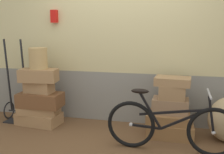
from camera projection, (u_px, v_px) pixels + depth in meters
ground at (111, 143)px, 3.58m from camera, size 8.47×5.20×0.06m
station_building at (124, 35)px, 4.11m from camera, size 6.47×0.74×2.78m
suitcase_0 at (39, 118)px, 4.17m from camera, size 0.72×0.45×0.18m
suitcase_1 at (39, 110)px, 4.14m from camera, size 0.65×0.40×0.11m
suitcase_2 at (40, 100)px, 4.10m from camera, size 0.68×0.38×0.22m
suitcase_3 at (39, 87)px, 4.09m from camera, size 0.45×0.26×0.18m
suitcase_4 at (39, 75)px, 4.02m from camera, size 0.60×0.33×0.20m
suitcase_5 at (170, 129)px, 3.71m from camera, size 0.64×0.43×0.20m
suitcase_6 at (168, 118)px, 3.69m from camera, size 0.60×0.42×0.13m
suitcase_7 at (170, 106)px, 3.68m from camera, size 0.50×0.33×0.21m
suitcase_8 at (172, 93)px, 3.60m from camera, size 0.35×0.24×0.19m
suitcase_9 at (173, 81)px, 3.61m from camera, size 0.51×0.36×0.11m
wicker_basket at (38, 58)px, 4.00m from camera, size 0.28×0.28×0.32m
luggage_trolley at (17, 101)px, 4.32m from camera, size 0.38×0.36×1.34m
bicycle at (170, 126)px, 3.19m from camera, size 1.60×0.46×0.78m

